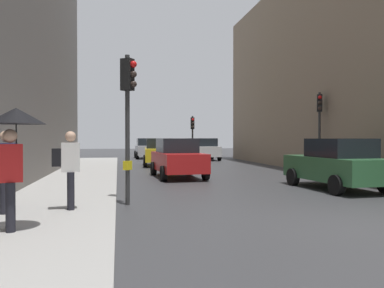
# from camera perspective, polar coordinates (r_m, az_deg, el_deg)

# --- Properties ---
(ground_plane) EXTENTS (120.00, 120.00, 0.00)m
(ground_plane) POSITION_cam_1_polar(r_m,az_deg,el_deg) (8.99, 23.26, -10.58)
(ground_plane) COLOR #38383A
(sidewalk_kerb) EXTENTS (2.96, 40.00, 0.16)m
(sidewalk_kerb) POSITION_cam_1_polar(r_m,az_deg,el_deg) (13.51, -17.15, -6.39)
(sidewalk_kerb) COLOR #A8A5A0
(sidewalk_kerb) RESTS_ON ground
(traffic_light_near_right) EXTENTS (0.44, 0.38, 3.97)m
(traffic_light_near_right) POSITION_cam_1_polar(r_m,az_deg,el_deg) (10.65, -9.19, 6.03)
(traffic_light_near_right) COLOR #2D2D2D
(traffic_light_near_right) RESTS_ON ground
(traffic_light_far_median) EXTENTS (0.25, 0.43, 3.37)m
(traffic_light_far_median) POSITION_cam_1_polar(r_m,az_deg,el_deg) (28.53, 0.08, 1.96)
(traffic_light_far_median) COLOR #2D2D2D
(traffic_light_far_median) RESTS_ON ground
(traffic_light_mid_street) EXTENTS (0.34, 0.45, 3.99)m
(traffic_light_mid_street) POSITION_cam_1_polar(r_m,az_deg,el_deg) (20.11, 17.90, 3.59)
(traffic_light_mid_street) COLOR #2D2D2D
(traffic_light_mid_street) RESTS_ON ground
(car_silver_hatchback) EXTENTS (2.07, 4.23, 1.76)m
(car_silver_hatchback) POSITION_cam_1_polar(r_m,az_deg,el_deg) (35.01, -6.56, -0.62)
(car_silver_hatchback) COLOR #BCBCC1
(car_silver_hatchback) RESTS_ON ground
(car_green_estate) EXTENTS (2.25, 4.31, 1.76)m
(car_green_estate) POSITION_cam_1_polar(r_m,az_deg,el_deg) (14.58, 20.14, -2.72)
(car_green_estate) COLOR #2D6038
(car_green_estate) RESTS_ON ground
(car_red_sedan) EXTENTS (2.23, 4.31, 1.76)m
(car_red_sedan) POSITION_cam_1_polar(r_m,az_deg,el_deg) (17.82, -2.08, -2.03)
(car_red_sedan) COLOR red
(car_red_sedan) RESTS_ON ground
(car_blue_van) EXTENTS (2.10, 4.24, 1.76)m
(car_blue_van) POSITION_cam_1_polar(r_m,az_deg,el_deg) (37.54, 0.61, -0.52)
(car_blue_van) COLOR navy
(car_blue_van) RESTS_ON ground
(car_yellow_taxi) EXTENTS (2.21, 4.30, 1.76)m
(car_yellow_taxi) POSITION_cam_1_polar(r_m,az_deg,el_deg) (25.59, -4.77, -1.16)
(car_yellow_taxi) COLOR yellow
(car_yellow_taxi) RESTS_ON ground
(car_white_compact) EXTENTS (2.08, 4.23, 1.76)m
(car_white_compact) POSITION_cam_1_polar(r_m,az_deg,el_deg) (32.17, 1.87, -0.75)
(car_white_compact) COLOR silver
(car_white_compact) RESTS_ON ground
(pedestrian_with_umbrella) EXTENTS (1.00, 1.00, 2.14)m
(pedestrian_with_umbrella) POSITION_cam_1_polar(r_m,az_deg,el_deg) (7.53, -24.23, 1.30)
(pedestrian_with_umbrella) COLOR black
(pedestrian_with_umbrella) RESTS_ON sidewalk_kerb
(pedestrian_with_grey_backpack) EXTENTS (0.65, 0.41, 1.77)m
(pedestrian_with_grey_backpack) POSITION_cam_1_polar(r_m,az_deg,el_deg) (9.40, -25.48, -2.95)
(pedestrian_with_grey_backpack) COLOR black
(pedestrian_with_grey_backpack) RESTS_ON sidewalk_kerb
(pedestrian_with_black_backpack) EXTENTS (0.62, 0.36, 1.77)m
(pedestrian_with_black_backpack) POSITION_cam_1_polar(r_m,az_deg,el_deg) (9.38, -17.36, -2.92)
(pedestrian_with_black_backpack) COLOR black
(pedestrian_with_black_backpack) RESTS_ON sidewalk_kerb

